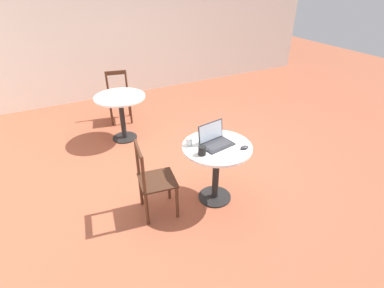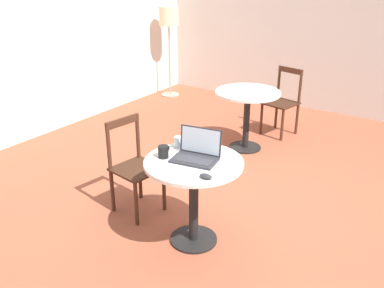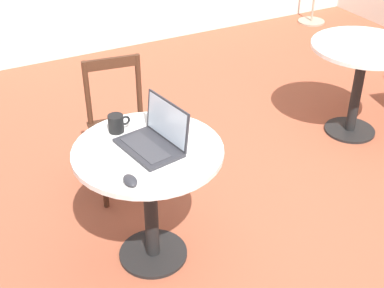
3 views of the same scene
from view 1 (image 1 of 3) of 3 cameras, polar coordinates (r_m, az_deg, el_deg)
name	(u,v)px [view 1 (image 1 of 3)]	position (r m, az deg, el deg)	size (l,w,h in m)	color
ground_plane	(198,163)	(4.34, 1.09, -3.63)	(16.00, 16.00, 0.00)	#9E5138
wall_side	(123,30)	(6.70, -13.04, 20.44)	(0.06, 9.40, 2.70)	silver
cafe_table_near	(217,158)	(3.41, 4.70, -2.66)	(0.78, 0.78, 0.74)	black
cafe_table_mid	(121,106)	(4.85, -13.40, 7.09)	(0.78, 0.78, 0.74)	black
chair_near_back	(154,181)	(3.31, -7.34, -6.97)	(0.44, 0.44, 0.88)	#472819
chair_mid_right	(119,97)	(5.59, -13.76, 8.66)	(0.46, 0.46, 0.88)	#472819
laptop	(215,140)	(3.33, 4.46, 0.69)	(0.30, 0.38, 0.24)	#2D2D33
mouse	(244,147)	(3.30, 9.95, -0.63)	(0.06, 0.10, 0.03)	#2D2D33
mug	(202,150)	(3.14, 1.92, -1.24)	(0.12, 0.08, 0.10)	black
drinking_glass	(189,141)	(3.31, -0.56, 0.50)	(0.07, 0.07, 0.09)	silver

